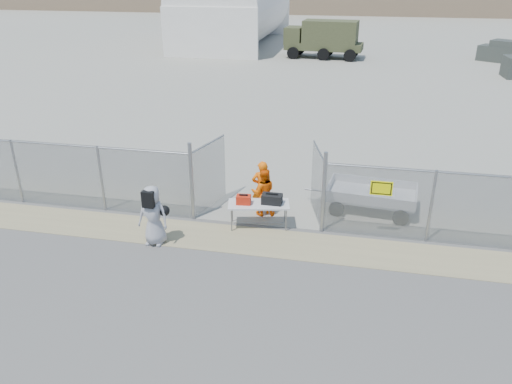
% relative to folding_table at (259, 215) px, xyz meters
% --- Properties ---
extents(ground, '(160.00, 160.00, 0.00)m').
position_rel_folding_table_xyz_m(ground, '(-0.10, -1.91, -0.39)').
color(ground, '#4C4C4C').
extents(tarmac_inside, '(160.00, 80.00, 0.01)m').
position_rel_folding_table_xyz_m(tarmac_inside, '(-0.10, 40.09, -0.38)').
color(tarmac_inside, gray).
rests_on(tarmac_inside, ground).
extents(dirt_strip, '(44.00, 1.60, 0.01)m').
position_rel_folding_table_xyz_m(dirt_strip, '(-0.10, -0.91, -0.38)').
color(dirt_strip, '#978C64').
rests_on(dirt_strip, ground).
extents(chain_link_fence, '(40.00, 0.20, 2.20)m').
position_rel_folding_table_xyz_m(chain_link_fence, '(-0.10, 0.09, 0.71)').
color(chain_link_fence, gray).
rests_on(chain_link_fence, ground).
extents(quonset_hangar, '(9.00, 18.00, 8.00)m').
position_rel_folding_table_xyz_m(quonset_hangar, '(-10.10, 38.09, 3.61)').
color(quonset_hangar, white).
rests_on(quonset_hangar, ground).
extents(folding_table, '(1.94, 1.12, 0.77)m').
position_rel_folding_table_xyz_m(folding_table, '(0.00, 0.00, 0.00)').
color(folding_table, silver).
rests_on(folding_table, ground).
extents(orange_bag, '(0.45, 0.32, 0.27)m').
position_rel_folding_table_xyz_m(orange_bag, '(-0.44, -0.11, 0.52)').
color(orange_bag, red).
rests_on(orange_bag, folding_table).
extents(black_duffel, '(0.61, 0.36, 0.29)m').
position_rel_folding_table_xyz_m(black_duffel, '(0.39, 0.08, 0.53)').
color(black_duffel, black).
rests_on(black_duffel, folding_table).
extents(security_worker_left, '(0.73, 0.57, 1.78)m').
position_rel_folding_table_xyz_m(security_worker_left, '(-0.07, 0.89, 0.50)').
color(security_worker_left, '#FF6206').
rests_on(security_worker_left, ground).
extents(security_worker_right, '(0.89, 0.77, 1.56)m').
position_rel_folding_table_xyz_m(security_worker_right, '(-0.02, 0.82, 0.39)').
color(security_worker_right, '#FF6206').
rests_on(security_worker_right, ground).
extents(visitor, '(0.88, 0.59, 1.76)m').
position_rel_folding_table_xyz_m(visitor, '(-2.69, -1.58, 0.49)').
color(visitor, '#9A9A9F').
rests_on(visitor, ground).
extents(utility_trailer, '(3.79, 2.24, 0.88)m').
position_rel_folding_table_xyz_m(utility_trailer, '(3.34, 1.86, 0.05)').
color(utility_trailer, silver).
rests_on(utility_trailer, ground).
extents(military_truck, '(6.72, 2.96, 3.12)m').
position_rel_folding_table_xyz_m(military_truck, '(-0.58, 31.40, 1.17)').
color(military_truck, '#404527').
rests_on(military_truck, ground).
extents(parked_vehicle_mid, '(4.10, 3.50, 1.71)m').
position_rel_folding_table_xyz_m(parked_vehicle_mid, '(14.14, 32.35, 0.47)').
color(parked_vehicle_mid, '#383D38').
rests_on(parked_vehicle_mid, ground).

